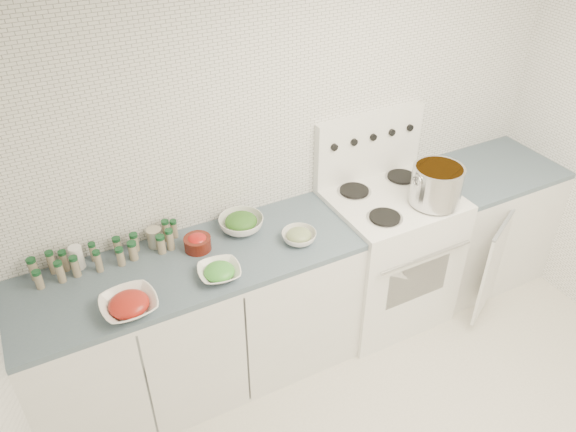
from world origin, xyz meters
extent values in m
cube|color=white|center=(0.00, 1.51, 1.25)|extent=(3.50, 0.02, 2.50)
cube|color=white|center=(-0.82, 1.19, 0.43)|extent=(1.85, 0.62, 0.86)
cube|color=#425663|center=(-0.82, 1.19, 0.88)|extent=(1.85, 0.62, 0.03)
cube|color=white|center=(0.48, 1.18, 0.46)|extent=(0.76, 0.65, 0.92)
cube|color=black|center=(0.48, 0.86, 0.50)|extent=(0.45, 0.01, 0.28)
cylinder|color=silver|center=(0.48, 0.82, 0.72)|extent=(0.65, 0.02, 0.02)
cube|color=white|center=(0.48, 1.18, 0.93)|extent=(0.76, 0.65, 0.01)
cube|color=white|center=(0.48, 1.47, 1.15)|extent=(0.76, 0.06, 0.43)
cylinder|color=silver|center=(0.30, 1.02, 0.94)|extent=(0.21, 0.21, 0.01)
cylinder|color=black|center=(0.30, 1.02, 0.94)|extent=(0.18, 0.18, 0.01)
cylinder|color=silver|center=(0.66, 1.02, 0.94)|extent=(0.21, 0.21, 0.01)
cylinder|color=black|center=(0.66, 1.02, 0.94)|extent=(0.18, 0.18, 0.01)
cylinder|color=silver|center=(0.30, 1.33, 0.94)|extent=(0.21, 0.21, 0.01)
cylinder|color=black|center=(0.30, 1.33, 0.94)|extent=(0.18, 0.18, 0.01)
cylinder|color=silver|center=(0.66, 1.33, 0.94)|extent=(0.21, 0.21, 0.01)
cylinder|color=black|center=(0.66, 1.33, 0.94)|extent=(0.18, 0.18, 0.01)
cylinder|color=black|center=(0.20, 1.44, 1.22)|extent=(0.04, 0.02, 0.04)
cylinder|color=black|center=(0.34, 1.44, 1.22)|extent=(0.04, 0.02, 0.04)
cylinder|color=black|center=(0.48, 1.44, 1.22)|extent=(0.04, 0.02, 0.04)
cylinder|color=black|center=(0.62, 1.44, 1.22)|extent=(0.04, 0.02, 0.04)
cylinder|color=black|center=(0.76, 1.44, 1.22)|extent=(0.04, 0.02, 0.04)
cube|color=white|center=(1.30, 1.19, 0.43)|extent=(0.89, 0.62, 0.86)
cube|color=#425663|center=(1.30, 1.19, 0.88)|extent=(0.89, 0.62, 0.03)
cube|color=white|center=(1.05, 0.79, 0.43)|extent=(0.36, 0.20, 0.70)
cylinder|color=silver|center=(0.65, 1.01, 1.06)|extent=(0.30, 0.30, 0.23)
cylinder|color=orange|center=(0.65, 1.01, 1.16)|extent=(0.27, 0.27, 0.03)
torus|color=silver|center=(0.50, 1.01, 1.13)|extent=(0.01, 0.07, 0.07)
torus|color=silver|center=(0.81, 1.01, 1.13)|extent=(0.01, 0.07, 0.07)
imported|color=white|center=(-1.19, 0.99, 0.93)|extent=(0.28, 0.28, 0.06)
ellipsoid|color=#B72E0F|center=(-1.19, 0.99, 0.95)|extent=(0.19, 0.19, 0.09)
imported|color=white|center=(-0.72, 1.02, 0.93)|extent=(0.25, 0.25, 0.05)
ellipsoid|color=#3C8B2D|center=(-0.72, 1.02, 0.94)|extent=(0.16, 0.16, 0.07)
imported|color=white|center=(-0.46, 1.34, 0.94)|extent=(0.34, 0.34, 0.08)
ellipsoid|color=#24611B|center=(-0.46, 1.34, 0.96)|extent=(0.18, 0.18, 0.08)
imported|color=white|center=(-0.22, 1.09, 0.93)|extent=(0.22, 0.22, 0.06)
ellipsoid|color=#324B1E|center=(-0.22, 1.09, 0.95)|extent=(0.14, 0.14, 0.06)
cylinder|color=#50160D|center=(-0.74, 1.29, 0.94)|extent=(0.15, 0.15, 0.07)
ellipsoid|color=#AB0B19|center=(-0.74, 1.29, 0.96)|extent=(0.11, 0.11, 0.05)
cylinder|color=white|center=(-1.34, 1.43, 0.97)|extent=(0.08, 0.08, 0.13)
cylinder|color=#B9B29D|center=(-0.93, 1.42, 0.95)|extent=(0.08, 0.08, 0.11)
cylinder|color=gray|center=(-1.55, 1.44, 0.96)|extent=(0.04, 0.04, 0.11)
cylinder|color=#113E1F|center=(-1.55, 1.44, 1.02)|extent=(0.05, 0.05, 0.02)
cylinder|color=gray|center=(-1.46, 1.45, 0.96)|extent=(0.04, 0.04, 0.12)
cylinder|color=#113E1F|center=(-1.46, 1.45, 1.02)|extent=(0.04, 0.04, 0.02)
cylinder|color=gray|center=(-1.40, 1.44, 0.95)|extent=(0.04, 0.04, 0.10)
cylinder|color=#113E1F|center=(-1.40, 1.44, 1.01)|extent=(0.04, 0.04, 0.02)
cylinder|color=gray|center=(-1.26, 1.45, 0.95)|extent=(0.04, 0.04, 0.09)
cylinder|color=#113E1F|center=(-1.26, 1.45, 1.00)|extent=(0.04, 0.04, 0.02)
cylinder|color=gray|center=(-1.13, 1.45, 0.94)|extent=(0.04, 0.04, 0.09)
cylinder|color=#113E1F|center=(-1.13, 1.45, 0.99)|extent=(0.04, 0.04, 0.02)
cylinder|color=gray|center=(-1.04, 1.43, 0.95)|extent=(0.04, 0.04, 0.09)
cylinder|color=#113E1F|center=(-1.04, 1.43, 1.00)|extent=(0.05, 0.05, 0.02)
cylinder|color=gray|center=(-0.86, 1.44, 0.96)|extent=(0.04, 0.04, 0.12)
cylinder|color=#113E1F|center=(-0.86, 1.44, 1.03)|extent=(0.04, 0.04, 0.02)
cylinder|color=gray|center=(-0.82, 1.45, 0.95)|extent=(0.04, 0.04, 0.09)
cylinder|color=#113E1F|center=(-0.82, 1.45, 1.00)|extent=(0.04, 0.04, 0.02)
cylinder|color=gray|center=(-1.54, 1.36, 0.94)|extent=(0.04, 0.04, 0.09)
cylinder|color=#113E1F|center=(-1.54, 1.36, 1.00)|extent=(0.04, 0.04, 0.02)
cylinder|color=gray|center=(-1.44, 1.35, 0.95)|extent=(0.04, 0.04, 0.11)
cylinder|color=#113E1F|center=(-1.44, 1.35, 1.01)|extent=(0.04, 0.04, 0.02)
cylinder|color=gray|center=(-1.36, 1.36, 0.95)|extent=(0.04, 0.04, 0.10)
cylinder|color=#113E1F|center=(-1.36, 1.36, 1.01)|extent=(0.04, 0.04, 0.02)
cylinder|color=gray|center=(-1.25, 1.35, 0.96)|extent=(0.04, 0.04, 0.11)
cylinder|color=#113E1F|center=(-1.25, 1.35, 1.02)|extent=(0.04, 0.04, 0.02)
cylinder|color=gray|center=(-1.14, 1.34, 0.94)|extent=(0.04, 0.04, 0.09)
cylinder|color=#113E1F|center=(-1.14, 1.34, 1.00)|extent=(0.04, 0.04, 0.02)
cylinder|color=gray|center=(-1.07, 1.36, 0.95)|extent=(0.05, 0.05, 0.09)
cylinder|color=#113E1F|center=(-1.07, 1.36, 1.00)|extent=(0.05, 0.05, 0.02)
cylinder|color=gray|center=(-0.92, 1.35, 0.95)|extent=(0.05, 0.05, 0.09)
cylinder|color=#113E1F|center=(-0.92, 1.35, 1.00)|extent=(0.05, 0.05, 0.02)
cylinder|color=gray|center=(-0.87, 1.35, 0.95)|extent=(0.04, 0.04, 0.11)
cylinder|color=#113E1F|center=(-0.87, 1.35, 1.02)|extent=(0.04, 0.04, 0.02)
camera|label=1|loc=(-1.42, -1.06, 2.80)|focal=35.00mm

